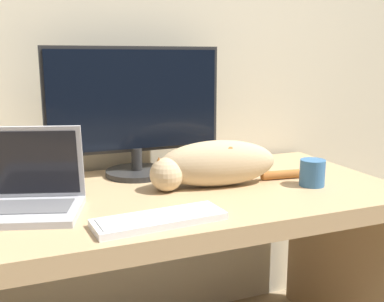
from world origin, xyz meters
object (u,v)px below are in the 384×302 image
at_px(laptop, 29,196).
at_px(coffee_mug, 312,173).
at_px(external_keyboard, 159,219).
at_px(cat, 213,163).
at_px(monitor, 135,111).

relative_size(laptop, coffee_mug, 3.77).
bearing_deg(external_keyboard, laptop, 140.73).
height_order(cat, coffee_mug, cat).
relative_size(monitor, external_keyboard, 1.77).
xyz_separation_m(external_keyboard, cat, (0.28, 0.27, 0.07)).
height_order(laptop, external_keyboard, laptop).
xyz_separation_m(monitor, external_keyboard, (-0.07, -0.51, -0.23)).
bearing_deg(external_keyboard, cat, 39.52).
height_order(external_keyboard, coffee_mug, coffee_mug).
xyz_separation_m(cat, coffee_mug, (0.32, -0.12, -0.03)).
bearing_deg(cat, laptop, -168.51).
height_order(external_keyboard, cat, cat).
distance_m(laptop, external_keyboard, 0.39).
bearing_deg(cat, monitor, 137.71).
distance_m(monitor, cat, 0.36).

